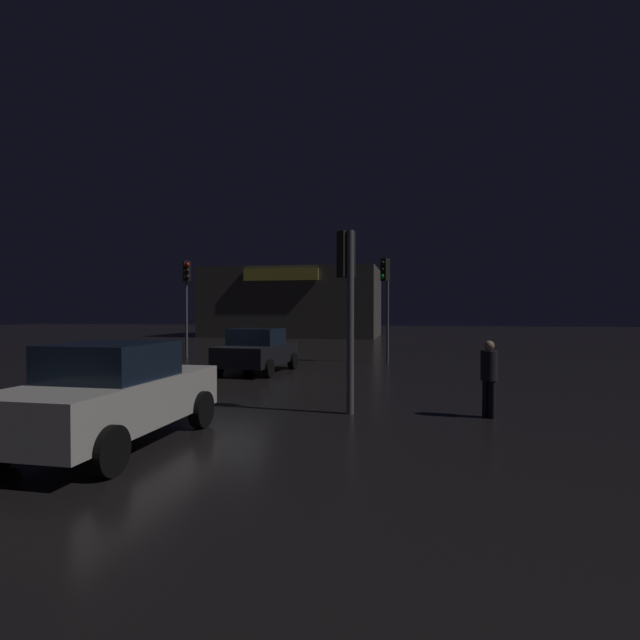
% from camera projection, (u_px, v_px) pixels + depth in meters
% --- Properties ---
extents(ground_plane, '(120.00, 120.00, 0.00)m').
position_uv_depth(ground_plane, '(229.00, 377.00, 16.02)').
color(ground_plane, black).
extents(store_building, '(14.88, 8.71, 5.92)m').
position_uv_depth(store_building, '(294.00, 303.00, 42.93)').
color(store_building, '#4C4742').
rests_on(store_building, ground).
extents(traffic_signal_main, '(0.42, 0.42, 3.90)m').
position_uv_depth(traffic_signal_main, '(347.00, 287.00, 10.32)').
color(traffic_signal_main, '#595B60').
rests_on(traffic_signal_main, ground).
extents(traffic_signal_opposite, '(0.41, 0.43, 4.53)m').
position_uv_depth(traffic_signal_opposite, '(187.00, 285.00, 22.42)').
color(traffic_signal_opposite, '#595B60').
rests_on(traffic_signal_opposite, ground).
extents(traffic_signal_cross_right, '(0.41, 0.43, 4.43)m').
position_uv_depth(traffic_signal_cross_right, '(386.00, 284.00, 20.54)').
color(traffic_signal_cross_right, '#595B60').
rests_on(traffic_signal_cross_right, ground).
extents(car_near, '(2.29, 3.95, 1.58)m').
position_uv_depth(car_near, '(257.00, 350.00, 17.32)').
color(car_near, black).
rests_on(car_near, ground).
extents(car_crossing, '(2.00, 4.19, 1.67)m').
position_uv_depth(car_crossing, '(114.00, 394.00, 7.87)').
color(car_crossing, silver).
rests_on(car_crossing, ground).
extents(pedestrian, '(0.48, 0.48, 1.59)m').
position_uv_depth(pedestrian, '(489.00, 373.00, 9.89)').
color(pedestrian, black).
rests_on(pedestrian, ground).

